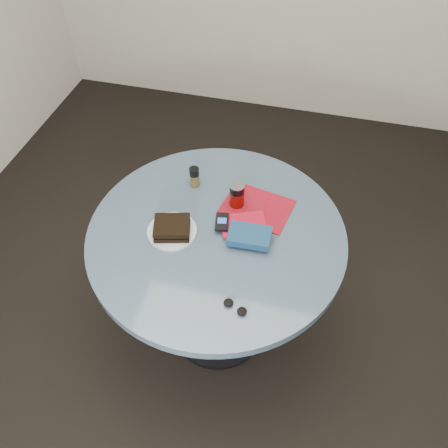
% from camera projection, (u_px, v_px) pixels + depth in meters
% --- Properties ---
extents(ground, '(4.00, 4.00, 0.00)m').
position_uv_depth(ground, '(218.00, 325.00, 2.25)').
color(ground, black).
rests_on(ground, ground).
extents(table, '(1.00, 1.00, 0.75)m').
position_uv_depth(table, '(217.00, 256.00, 1.80)').
color(table, black).
rests_on(table, ground).
extents(plate, '(0.25, 0.25, 0.01)m').
position_uv_depth(plate, '(172.00, 231.00, 1.67)').
color(plate, silver).
rests_on(plate, table).
extents(sandwich, '(0.16, 0.14, 0.05)m').
position_uv_depth(sandwich, '(172.00, 228.00, 1.65)').
color(sandwich, black).
rests_on(sandwich, plate).
extents(soda_can, '(0.07, 0.07, 0.11)m').
position_uv_depth(soda_can, '(237.00, 195.00, 1.73)').
color(soda_can, '#610B04').
rests_on(soda_can, table).
extents(pepper_grinder, '(0.05, 0.05, 0.09)m').
position_uv_depth(pepper_grinder, '(195.00, 177.00, 1.81)').
color(pepper_grinder, '#4E4121').
rests_on(pepper_grinder, table).
extents(magazine, '(0.30, 0.25, 0.00)m').
position_uv_depth(magazine, '(257.00, 207.00, 1.76)').
color(magazine, maroon).
rests_on(magazine, table).
extents(red_book, '(0.21, 0.17, 0.01)m').
position_uv_depth(red_book, '(244.00, 225.00, 1.69)').
color(red_book, '#A80D26').
rests_on(red_book, magazine).
extents(novel, '(0.16, 0.11, 0.03)m').
position_uv_depth(novel, '(250.00, 236.00, 1.62)').
color(novel, navy).
rests_on(novel, red_book).
extents(mp3_player, '(0.06, 0.10, 0.02)m').
position_uv_depth(mp3_player, '(222.00, 222.00, 1.68)').
color(mp3_player, black).
rests_on(mp3_player, red_book).
extents(headphones, '(0.10, 0.07, 0.02)m').
position_uv_depth(headphones, '(235.00, 307.00, 1.45)').
color(headphones, black).
rests_on(headphones, table).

